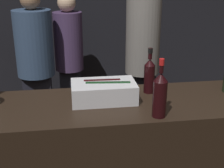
{
  "coord_description": "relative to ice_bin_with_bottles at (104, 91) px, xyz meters",
  "views": [
    {
      "loc": [
        -0.27,
        -1.53,
        1.92
      ],
      "look_at": [
        0.0,
        0.34,
        1.21
      ],
      "focal_mm": 50.0,
      "sensor_mm": 36.0,
      "label": 1
    }
  ],
  "objects": [
    {
      "name": "red_wine_bottle_black_foil",
      "position": [
        0.33,
        0.1,
        0.06
      ],
      "size": [
        0.07,
        0.07,
        0.32
      ],
      "color": "black",
      "rests_on": "bar_counter"
    },
    {
      "name": "person_in_hoodie",
      "position": [
        -0.59,
        1.53,
        -0.22
      ],
      "size": [
        0.41,
        0.41,
        1.71
      ],
      "rotation": [
        0.0,
        0.0,
        -1.04
      ],
      "color": "black",
      "rests_on": "ground_plane"
    },
    {
      "name": "red_wine_bottle_tall",
      "position": [
        0.3,
        -0.28,
        0.07
      ],
      "size": [
        0.08,
        0.08,
        0.35
      ],
      "color": "black",
      "rests_on": "bar_counter"
    },
    {
      "name": "ice_bin_with_bottles",
      "position": [
        0.0,
        0.0,
        0.0
      ],
      "size": [
        0.42,
        0.25,
        0.13
      ],
      "color": "silver",
      "rests_on": "bar_counter"
    },
    {
      "name": "person_grey_polo",
      "position": [
        -0.21,
        1.8,
        -0.24
      ],
      "size": [
        0.34,
        0.34,
        1.64
      ],
      "rotation": [
        0.0,
        0.0,
        1.78
      ],
      "color": "black",
      "rests_on": "ground_plane"
    },
    {
      "name": "person_blond_tee",
      "position": [
        0.55,
        1.22,
        -0.12
      ],
      "size": [
        0.35,
        0.35,
        1.84
      ],
      "rotation": [
        0.0,
        0.0,
        0.77
      ],
      "color": "black",
      "rests_on": "ground_plane"
    },
    {
      "name": "wall_back_chalkboard",
      "position": [
        0.05,
        2.37,
        0.24
      ],
      "size": [
        6.4,
        0.06,
        2.8
      ],
      "color": "black",
      "rests_on": "ground_plane"
    }
  ]
}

